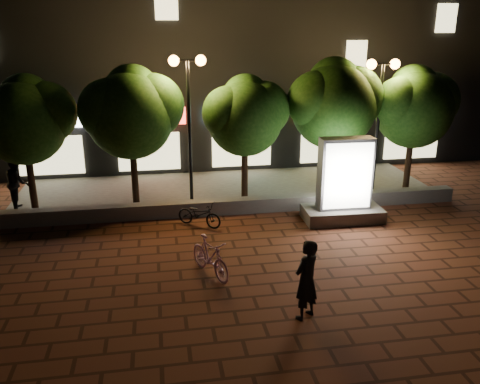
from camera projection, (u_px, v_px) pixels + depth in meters
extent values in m
plane|color=#502819|center=(261.00, 264.00, 13.54)|extent=(80.00, 80.00, 0.00)
cube|color=slate|center=(238.00, 206.00, 17.20)|extent=(16.00, 0.45, 0.50)
cube|color=slate|center=(227.00, 189.00, 19.60)|extent=(16.00, 5.00, 0.08)
cube|color=black|center=(207.00, 52.00, 24.10)|extent=(28.00, 8.00, 10.00)
cube|color=white|center=(46.00, 120.00, 19.96)|extent=(3.20, 0.12, 0.70)
cube|color=beige|center=(51.00, 156.00, 20.43)|extent=(2.60, 0.10, 1.60)
cube|color=red|center=(147.00, 117.00, 20.59)|extent=(3.20, 0.12, 0.70)
cube|color=beige|center=(149.00, 152.00, 21.07)|extent=(2.60, 0.10, 1.60)
cube|color=#58E0EC|center=(242.00, 114.00, 21.23)|extent=(3.20, 0.12, 0.70)
cube|color=beige|center=(242.00, 148.00, 21.71)|extent=(2.60, 0.10, 1.60)
cube|color=gold|center=(331.00, 111.00, 21.87)|extent=(3.20, 0.12, 0.70)
cube|color=beige|center=(329.00, 145.00, 22.34)|extent=(2.60, 0.10, 1.60)
cube|color=white|center=(415.00, 109.00, 22.51)|extent=(3.20, 0.12, 0.70)
cube|color=beige|center=(411.00, 141.00, 22.98)|extent=(2.60, 0.10, 1.60)
cube|color=beige|center=(166.00, 4.00, 19.36)|extent=(0.90, 0.10, 1.20)
cube|color=beige|center=(356.00, 55.00, 21.27)|extent=(0.90, 0.10, 1.20)
cube|color=beige|center=(446.00, 18.00, 21.43)|extent=(0.90, 0.10, 1.20)
cylinder|color=black|center=(31.00, 178.00, 17.09)|extent=(0.24, 0.24, 2.25)
sphere|color=#2D5A1A|center=(23.00, 123.00, 16.49)|extent=(2.80, 2.80, 2.80)
sphere|color=#2D5A1A|center=(46.00, 113.00, 16.69)|extent=(2.10, 2.10, 2.10)
sphere|color=#2D5A1A|center=(1.00, 117.00, 16.17)|extent=(1.96, 1.96, 1.96)
sphere|color=#2D5A1A|center=(26.00, 101.00, 16.61)|extent=(1.82, 1.82, 1.82)
cylinder|color=black|center=(134.00, 172.00, 17.63)|extent=(0.24, 0.24, 2.34)
sphere|color=#2D5A1A|center=(130.00, 116.00, 17.00)|extent=(3.00, 3.00, 3.00)
sphere|color=#2D5A1A|center=(152.00, 106.00, 17.21)|extent=(2.25, 2.25, 2.25)
sphere|color=#2D5A1A|center=(109.00, 110.00, 16.67)|extent=(2.10, 2.10, 2.10)
sphere|color=#2D5A1A|center=(132.00, 92.00, 17.11)|extent=(1.95, 1.95, 1.95)
cylinder|color=black|center=(245.00, 168.00, 18.29)|extent=(0.24, 0.24, 2.21)
sphere|color=#2D5A1A|center=(245.00, 119.00, 17.71)|extent=(2.70, 2.70, 2.70)
sphere|color=#2D5A1A|center=(262.00, 109.00, 17.91)|extent=(2.03, 2.03, 2.02)
sphere|color=#2D5A1A|center=(229.00, 113.00, 17.39)|extent=(1.89, 1.89, 1.89)
sphere|color=#2D5A1A|center=(246.00, 98.00, 17.84)|extent=(1.76, 1.76, 1.76)
cylinder|color=black|center=(330.00, 162.00, 18.78)|extent=(0.24, 0.24, 2.43)
sphere|color=#2D5A1A|center=(333.00, 107.00, 18.13)|extent=(3.10, 3.10, 3.10)
sphere|color=#2D5A1A|center=(352.00, 97.00, 18.34)|extent=(2.33, 2.33, 2.33)
sphere|color=#2D5A1A|center=(317.00, 101.00, 17.80)|extent=(2.17, 2.17, 2.17)
sphere|color=#2D5A1A|center=(334.00, 84.00, 18.22)|extent=(2.01, 2.02, 2.02)
cylinder|color=black|center=(409.00, 160.00, 19.31)|extent=(0.24, 0.24, 2.29)
sphere|color=#2D5A1A|center=(414.00, 110.00, 18.70)|extent=(2.90, 2.90, 2.90)
sphere|color=#2D5A1A|center=(430.00, 101.00, 18.90)|extent=(2.18, 2.17, 2.17)
sphere|color=#2D5A1A|center=(401.00, 104.00, 18.37)|extent=(2.03, 2.03, 2.03)
sphere|color=#2D5A1A|center=(414.00, 89.00, 18.81)|extent=(1.89, 1.88, 1.88)
cylinder|color=black|center=(190.00, 134.00, 17.34)|extent=(0.12, 0.12, 5.00)
cylinder|color=black|center=(187.00, 61.00, 16.55)|extent=(0.90, 0.08, 0.08)
sphere|color=#FF993F|center=(174.00, 61.00, 16.48)|extent=(0.36, 0.36, 0.36)
sphere|color=#FF993F|center=(201.00, 60.00, 16.62)|extent=(0.36, 0.36, 0.36)
cylinder|color=black|center=(377.00, 130.00, 18.49)|extent=(0.12, 0.12, 4.80)
cylinder|color=black|center=(383.00, 64.00, 17.73)|extent=(0.90, 0.08, 0.08)
sphere|color=#FF993F|center=(371.00, 64.00, 17.66)|extent=(0.36, 0.36, 0.36)
sphere|color=#FF993F|center=(395.00, 64.00, 17.80)|extent=(0.36, 0.36, 0.36)
cube|color=slate|center=(342.00, 214.00, 16.56)|extent=(2.62, 1.36, 0.43)
cube|color=#4C4C51|center=(345.00, 174.00, 16.12)|extent=(1.74, 0.64, 2.37)
cube|color=white|center=(348.00, 176.00, 15.82)|extent=(1.56, 0.08, 2.15)
cube|color=white|center=(342.00, 171.00, 16.41)|extent=(1.56, 0.08, 2.15)
imported|color=#CC89B4|center=(210.00, 257.00, 12.76)|extent=(1.18, 1.78, 1.04)
imported|color=black|center=(306.00, 280.00, 10.77)|extent=(0.81, 0.76, 1.86)
imported|color=black|center=(199.00, 214.00, 15.99)|extent=(1.59, 1.34, 0.82)
imported|color=black|center=(17.00, 182.00, 17.17)|extent=(0.96, 1.09, 1.89)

